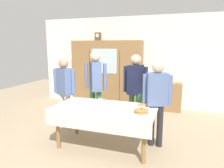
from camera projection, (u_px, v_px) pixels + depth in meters
name	position (u px, v px, depth m)	size (l,w,h in m)	color
ground_plane	(109.00, 141.00, 3.99)	(12.00, 12.00, 0.00)	tan
back_wall	(138.00, 62.00, 6.21)	(6.40, 0.10, 2.70)	silver
dining_table	(104.00, 113.00, 3.65)	(1.83, 0.96, 0.75)	olive
wall_cabinet	(107.00, 74.00, 6.29)	(2.15, 0.46, 1.99)	olive
mantel_clock	(98.00, 37.00, 6.17)	(0.18, 0.11, 0.24)	brown
bookshelf_low	(164.00, 96.00, 5.90)	(0.99, 0.35, 0.81)	olive
book_stack	(164.00, 81.00, 5.82)	(0.16, 0.22, 0.09)	#99332D
tea_cup_mid_right	(79.00, 106.00, 3.64)	(0.13, 0.13, 0.06)	white
tea_cup_mid_left	(102.00, 109.00, 3.45)	(0.13, 0.13, 0.06)	white
tea_cup_near_right	(118.00, 105.00, 3.72)	(0.13, 0.13, 0.06)	silver
tea_cup_center	(100.00, 100.00, 4.02)	(0.13, 0.13, 0.06)	white
bread_basket	(141.00, 111.00, 3.34)	(0.24, 0.24, 0.16)	#9E7542
pastry_plate	(143.00, 106.00, 3.71)	(0.28, 0.28, 0.05)	white
spoon_mid_left	(74.00, 101.00, 4.08)	(0.12, 0.02, 0.01)	silver
spoon_center	(94.00, 104.00, 3.82)	(0.12, 0.02, 0.01)	silver
spoon_back_edge	(84.00, 104.00, 3.83)	(0.12, 0.02, 0.01)	silver
person_behind_table_right	(96.00, 81.00, 4.53)	(0.52, 0.41, 1.73)	#33704C
person_beside_shelf	(135.00, 85.00, 4.37)	(0.52, 0.41, 1.66)	#33704C
person_near_right_end	(64.00, 87.00, 4.48)	(0.52, 0.33, 1.57)	silver
person_behind_table_left	(157.00, 96.00, 3.66)	(0.52, 0.31, 1.58)	#232328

